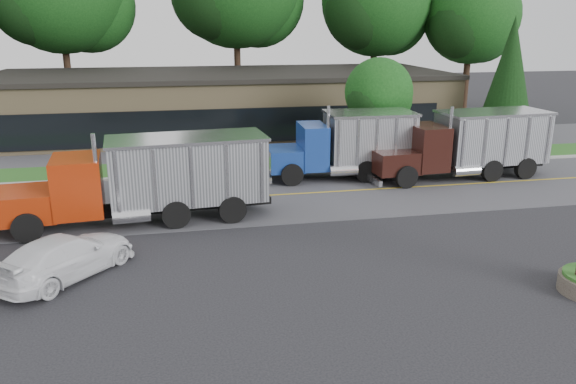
% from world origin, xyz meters
% --- Properties ---
extents(ground, '(140.00, 140.00, 0.00)m').
position_xyz_m(ground, '(0.00, 0.00, 0.00)').
color(ground, '#313136').
rests_on(ground, ground).
extents(road, '(60.00, 8.00, 0.02)m').
position_xyz_m(road, '(0.00, 9.00, 0.00)').
color(road, '#57575C').
rests_on(road, ground).
extents(center_line, '(60.00, 0.12, 0.01)m').
position_xyz_m(center_line, '(0.00, 9.00, 0.00)').
color(center_line, gold).
rests_on(center_line, ground).
extents(curb, '(60.00, 0.30, 0.12)m').
position_xyz_m(curb, '(0.00, 13.20, 0.00)').
color(curb, '#9E9E99').
rests_on(curb, ground).
extents(grass_verge, '(60.00, 3.40, 0.03)m').
position_xyz_m(grass_verge, '(0.00, 15.00, 0.00)').
color(grass_verge, '#2C6221').
rests_on(grass_verge, ground).
extents(far_parking, '(60.00, 7.00, 0.02)m').
position_xyz_m(far_parking, '(0.00, 20.00, 0.00)').
color(far_parking, '#57575C').
rests_on(far_parking, ground).
extents(strip_mall, '(32.00, 12.00, 4.00)m').
position_xyz_m(strip_mall, '(2.00, 26.00, 2.00)').
color(strip_mall, '#96815B').
rests_on(strip_mall, ground).
extents(tree_far_d, '(9.96, 9.37, 14.20)m').
position_xyz_m(tree_far_d, '(16.15, 33.12, 9.06)').
color(tree_far_d, '#382619').
rests_on(tree_far_d, ground).
extents(tree_far_e, '(8.69, 8.18, 12.40)m').
position_xyz_m(tree_far_e, '(24.13, 31.10, 7.91)').
color(tree_far_e, '#382619').
rests_on(tree_far_e, ground).
extents(evergreen_right, '(3.60, 3.60, 8.19)m').
position_xyz_m(evergreen_right, '(20.00, 18.00, 4.50)').
color(evergreen_right, '#382619').
rests_on(evergreen_right, ground).
extents(tree_verge, '(4.12, 3.88, 5.88)m').
position_xyz_m(tree_verge, '(10.06, 15.05, 3.73)').
color(tree_verge, '#382619').
rests_on(tree_verge, ground).
extents(dump_truck_red, '(10.88, 3.50, 3.36)m').
position_xyz_m(dump_truck_red, '(-2.48, 6.53, 1.81)').
color(dump_truck_red, black).
rests_on(dump_truck_red, ground).
extents(dump_truck_blue, '(7.66, 2.81, 3.36)m').
position_xyz_m(dump_truck_blue, '(7.25, 11.50, 1.80)').
color(dump_truck_blue, black).
rests_on(dump_truck_blue, ground).
extents(dump_truck_maroon, '(9.60, 3.20, 3.36)m').
position_xyz_m(dump_truck_maroon, '(13.30, 10.36, 1.81)').
color(dump_truck_maroon, black).
rests_on(dump_truck_maroon, ground).
extents(rally_car, '(4.48, 4.83, 1.36)m').
position_xyz_m(rally_car, '(-5.00, 1.69, 0.68)').
color(rally_car, white).
rests_on(rally_car, ground).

